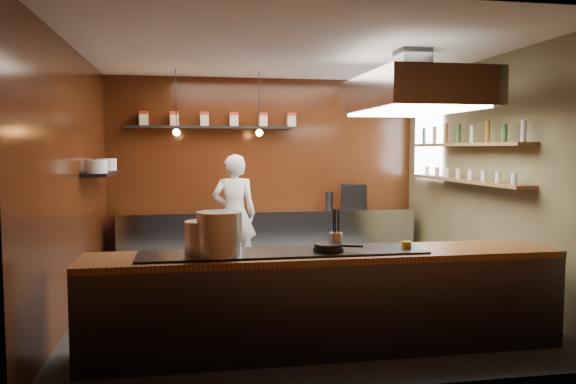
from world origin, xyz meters
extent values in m
plane|color=black|center=(0.00, 0.00, 0.00)|extent=(5.00, 5.00, 0.00)
plane|color=black|center=(0.00, 2.50, 1.50)|extent=(5.00, 0.00, 5.00)
plane|color=black|center=(-2.50, 0.00, 1.50)|extent=(0.00, 5.00, 5.00)
plane|color=brown|center=(2.50, 0.00, 1.50)|extent=(0.00, 5.00, 5.00)
plane|color=silver|center=(0.00, 0.00, 3.00)|extent=(5.00, 5.00, 0.00)
plane|color=white|center=(2.45, 1.70, 1.90)|extent=(0.00, 1.00, 1.00)
cube|color=silver|center=(0.00, 2.17, 0.45)|extent=(4.60, 0.65, 0.90)
cube|color=#38383D|center=(0.00, -1.60, 0.43)|extent=(4.40, 0.70, 0.86)
cube|color=brown|center=(0.00, -1.60, 0.89)|extent=(4.40, 0.72, 0.06)
cube|color=black|center=(-0.40, -1.60, 0.93)|extent=(2.60, 0.55, 0.02)
cube|color=black|center=(-0.90, 2.36, 2.20)|extent=(2.60, 0.26, 0.04)
cube|color=black|center=(-2.34, 1.00, 1.55)|extent=(0.30, 1.40, 0.04)
cube|color=brown|center=(2.34, 0.30, 1.92)|extent=(0.26, 2.80, 0.04)
cube|color=brown|center=(2.34, 0.30, 1.45)|extent=(0.26, 2.80, 0.04)
cube|color=#38383D|center=(1.30, -0.40, 2.85)|extent=(0.35, 0.35, 0.30)
cube|color=silver|center=(1.30, -0.40, 2.50)|extent=(1.20, 2.00, 0.40)
cube|color=white|center=(1.30, -0.40, 2.29)|extent=(1.00, 1.80, 0.02)
cylinder|color=black|center=(-1.40, 1.70, 2.55)|extent=(0.01, 0.01, 0.90)
sphere|color=orange|center=(-1.40, 1.70, 2.10)|extent=(0.10, 0.10, 0.10)
cylinder|color=black|center=(-0.20, 1.70, 2.55)|extent=(0.01, 0.01, 0.90)
sphere|color=orange|center=(-0.20, 1.70, 2.10)|extent=(0.10, 0.10, 0.10)
cube|color=beige|center=(-1.90, 2.36, 2.31)|extent=(0.13, 0.13, 0.17)
cube|color=#9F2313|center=(-1.90, 2.36, 2.42)|extent=(0.13, 0.13, 0.05)
cube|color=beige|center=(-1.44, 2.36, 2.31)|extent=(0.13, 0.13, 0.17)
cube|color=#9F2313|center=(-1.44, 2.36, 2.42)|extent=(0.13, 0.13, 0.05)
cube|color=beige|center=(-0.98, 2.36, 2.31)|extent=(0.13, 0.13, 0.17)
cube|color=#9F2313|center=(-0.98, 2.36, 2.42)|extent=(0.13, 0.13, 0.05)
cube|color=beige|center=(-0.52, 2.36, 2.31)|extent=(0.13, 0.13, 0.17)
cube|color=#9F2313|center=(-0.52, 2.36, 2.42)|extent=(0.14, 0.13, 0.05)
cube|color=beige|center=(-0.06, 2.36, 2.31)|extent=(0.13, 0.13, 0.17)
cube|color=#9F2313|center=(-0.06, 2.36, 2.42)|extent=(0.14, 0.13, 0.05)
cube|color=beige|center=(0.40, 2.36, 2.31)|extent=(0.13, 0.13, 0.17)
cube|color=#9F2313|center=(0.40, 2.36, 2.42)|extent=(0.14, 0.13, 0.05)
cylinder|color=white|center=(-2.34, 0.55, 1.65)|extent=(0.26, 0.26, 0.16)
cylinder|color=white|center=(-2.34, 1.45, 1.65)|extent=(0.26, 0.26, 0.16)
cylinder|color=silver|center=(2.34, -1.00, 2.06)|extent=(0.06, 0.06, 0.24)
cylinder|color=#2D5933|center=(2.34, -0.63, 2.06)|extent=(0.06, 0.06, 0.24)
cylinder|color=#8C601E|center=(2.34, -0.26, 2.06)|extent=(0.06, 0.06, 0.24)
cylinder|color=silver|center=(2.34, 0.11, 2.06)|extent=(0.06, 0.06, 0.24)
cylinder|color=#2D5933|center=(2.34, 0.49, 2.06)|extent=(0.06, 0.06, 0.24)
cylinder|color=#8C601E|center=(2.34, 0.86, 2.06)|extent=(0.06, 0.06, 0.24)
cylinder|color=silver|center=(2.34, 1.23, 2.06)|extent=(0.06, 0.06, 0.24)
cylinder|color=#2D5933|center=(2.34, 1.60, 2.06)|extent=(0.06, 0.06, 0.24)
cylinder|color=silver|center=(2.34, -0.85, 1.53)|extent=(0.07, 0.07, 0.13)
cylinder|color=silver|center=(2.34, -0.52, 1.53)|extent=(0.07, 0.07, 0.13)
cylinder|color=silver|center=(2.34, -0.19, 1.53)|extent=(0.07, 0.07, 0.13)
cylinder|color=silver|center=(2.34, 0.14, 1.53)|extent=(0.07, 0.07, 0.13)
cylinder|color=silver|center=(2.34, 0.46, 1.53)|extent=(0.07, 0.07, 0.13)
cylinder|color=silver|center=(2.34, 0.79, 1.53)|extent=(0.07, 0.07, 0.13)
cylinder|color=silver|center=(2.34, 1.12, 1.53)|extent=(0.07, 0.07, 0.13)
cylinder|color=silver|center=(2.34, 1.45, 1.53)|extent=(0.07, 0.07, 0.13)
cylinder|color=silver|center=(-0.98, -1.70, 1.13)|extent=(0.41, 0.41, 0.38)
cylinder|color=silver|center=(-1.13, -1.62, 1.09)|extent=(0.32, 0.32, 0.30)
cylinder|color=silver|center=(0.08, -1.62, 1.02)|extent=(0.15, 0.15, 0.16)
cylinder|color=black|center=(0.00, -1.68, 0.96)|extent=(0.28, 0.28, 0.04)
cylinder|color=black|center=(0.00, -1.68, 0.99)|extent=(0.26, 0.26, 0.04)
cylinder|color=black|center=(0.21, -1.74, 0.99)|extent=(0.18, 0.08, 0.02)
cylinder|color=gold|center=(0.75, -1.65, 0.96)|extent=(0.12, 0.12, 0.08)
cube|color=black|center=(1.37, 2.10, 1.10)|extent=(0.47, 0.46, 0.40)
imported|color=white|center=(-0.57, 1.77, 0.89)|extent=(0.68, 0.47, 1.78)
camera|label=1|loc=(-1.25, -6.56, 1.87)|focal=35.00mm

